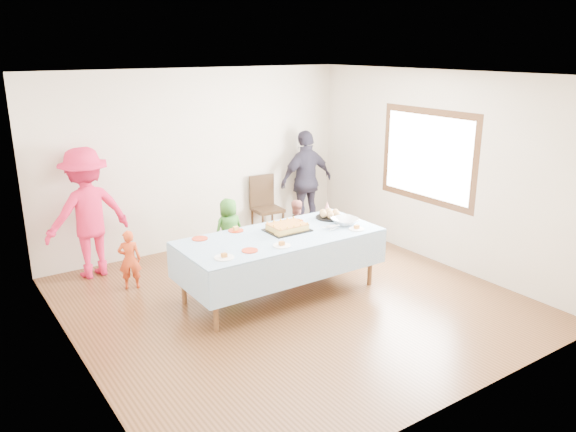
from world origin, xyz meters
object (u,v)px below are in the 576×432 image
Objects in this scene: party_table at (280,239)px; adult_left at (87,213)px; birthday_cake at (287,227)px; dining_chair at (265,203)px.

party_table is 1.42× the size of adult_left.
party_table is at bearing -151.15° from birthday_cake.
party_table is 4.79× the size of birthday_cake.
birthday_cake reaches higher than party_table.
dining_chair reaches higher than birthday_cake.
adult_left is at bearing 136.29° from birthday_cake.
adult_left is at bearing 132.35° from party_table.
party_table is 0.21m from birthday_cake.
party_table is at bearing -112.94° from dining_chair.
party_table is 2.29m from dining_chair.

